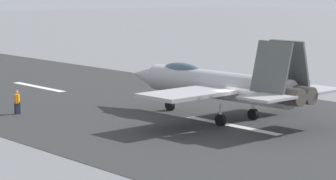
{
  "coord_description": "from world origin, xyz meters",
  "views": [
    {
      "loc": [
        -31.68,
        33.41,
        8.94
      ],
      "look_at": [
        4.04,
        2.55,
        2.2
      ],
      "focal_mm": 78.41,
      "sensor_mm": 36.0,
      "label": 1
    }
  ],
  "objects": [
    {
      "name": "crew_person",
      "position": [
        13.47,
        8.34,
        0.84
      ],
      "size": [
        0.54,
        0.51,
        1.69
      ],
      "color": "#1E2338",
      "rests_on": "ground"
    },
    {
      "name": "runway_strip",
      "position": [
        -0.02,
        0.0,
        0.01
      ],
      "size": [
        240.0,
        26.0,
        0.02
      ],
      "color": "#2E2F30",
      "rests_on": "ground"
    },
    {
      "name": "fighter_jet",
      "position": [
        2.94,
        -0.92,
        2.41
      ],
      "size": [
        16.51,
        13.58,
        5.6
      ],
      "color": "#A5A2A9",
      "rests_on": "ground"
    },
    {
      "name": "ground_plane",
      "position": [
        0.0,
        0.0,
        0.0
      ],
      "size": [
        400.0,
        400.0,
        0.0
      ],
      "primitive_type": "plane",
      "color": "slate"
    }
  ]
}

